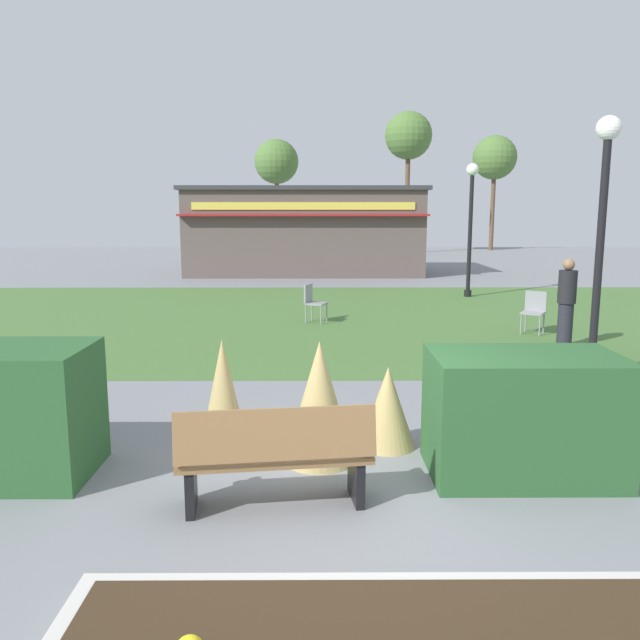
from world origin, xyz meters
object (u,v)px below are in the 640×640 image
object	(u,v)px
parked_car_west_slot	(246,247)
tree_left_bg	(408,137)
tree_right_bg	(495,158)
cafe_chair_center	(534,309)
tree_center_bg	(276,162)
person_strolling	(566,302)
park_bench	(275,456)
lamppost_mid	(602,216)
lamppost_far	(471,213)
food_kiosk	(305,230)
cafe_chair_west	(313,300)

from	to	relation	value
parked_car_west_slot	tree_left_bg	bearing A→B (deg)	25.94
tree_right_bg	cafe_chair_center	bearing A→B (deg)	-103.40
tree_left_bg	tree_center_bg	world-z (taller)	tree_left_bg
cafe_chair_center	person_strolling	world-z (taller)	person_strolling
park_bench	lamppost_mid	size ratio (longest dim) A/B	0.44
lamppost_far	lamppost_mid	bearing A→B (deg)	-91.98
cafe_chair_center	tree_left_bg	distance (m)	26.60
food_kiosk	parked_car_west_slot	xyz separation A→B (m)	(-3.33, 7.89, -1.12)
tree_left_bg	cafe_chair_center	bearing A→B (deg)	-91.91
parked_car_west_slot	tree_center_bg	distance (m)	8.73
lamppost_far	tree_left_bg	distance (m)	20.47
cafe_chair_west	parked_car_west_slot	size ratio (longest dim) A/B	0.21
cafe_chair_center	parked_car_west_slot	size ratio (longest dim) A/B	0.21
park_bench	cafe_chair_west	size ratio (longest dim) A/B	1.97
tree_left_bg	tree_center_bg	size ratio (longest dim) A/B	1.19
parked_car_west_slot	tree_right_bg	bearing A→B (deg)	26.14
lamppost_mid	cafe_chair_center	world-z (taller)	lamppost_mid
lamppost_far	tree_left_bg	bearing A→B (deg)	87.45
park_bench	lamppost_far	size ratio (longest dim) A/B	0.44
food_kiosk	tree_left_bg	world-z (taller)	tree_left_bg
lamppost_mid	cafe_chair_west	bearing A→B (deg)	130.35
tree_center_bg	parked_car_west_slot	bearing A→B (deg)	-100.30
park_bench	cafe_chair_center	size ratio (longest dim) A/B	1.97
cafe_chair_west	tree_right_bg	world-z (taller)	tree_right_bg
person_strolling	tree_right_bg	distance (m)	31.35
tree_left_bg	tree_center_bg	xyz separation A→B (m)	(-8.01, 2.56, -1.29)
cafe_chair_center	parked_car_west_slot	distance (m)	22.90
cafe_chair_west	parked_car_west_slot	distance (m)	20.27
food_kiosk	parked_car_west_slot	distance (m)	8.64
lamppost_mid	tree_center_bg	distance (m)	32.97
parked_car_west_slot	cafe_chair_west	bearing A→B (deg)	-79.39
cafe_chair_center	person_strolling	size ratio (longest dim) A/B	0.53
park_bench	food_kiosk	distance (m)	21.52
cafe_chair_center	tree_center_bg	xyz separation A→B (m)	(-7.15, 28.37, 5.05)
lamppost_far	tree_left_bg	xyz separation A→B (m)	(0.89, 19.97, 4.38)
cafe_chair_center	food_kiosk	bearing A→B (deg)	110.84
parked_car_west_slot	lamppost_far	bearing A→B (deg)	-61.45
lamppost_mid	tree_right_bg	distance (m)	33.50
park_bench	food_kiosk	bearing A→B (deg)	90.34
tree_left_bg	tree_right_bg	xyz separation A→B (m)	(6.00, 2.98, -1.00)
park_bench	tree_center_bg	world-z (taller)	tree_center_bg
tree_right_bg	person_strolling	bearing A→B (deg)	-102.58
food_kiosk	person_strolling	size ratio (longest dim) A/B	5.71
cafe_chair_west	tree_right_bg	bearing A→B (deg)	67.14
park_bench	cafe_chair_west	bearing A→B (deg)	88.36
food_kiosk	tree_center_bg	size ratio (longest dim) A/B	1.37
lamppost_mid	cafe_chair_west	world-z (taller)	lamppost_mid
cafe_chair_west	person_strolling	size ratio (longest dim) A/B	0.53
cafe_chair_center	tree_right_bg	bearing A→B (deg)	76.60
food_kiosk	tree_right_bg	size ratio (longest dim) A/B	1.32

